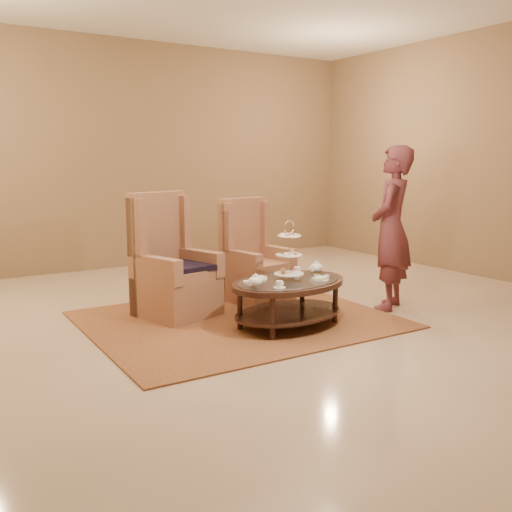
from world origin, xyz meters
TOP-DOWN VIEW (x-y plane):
  - ground at (0.00, 0.00)m, footprint 8.00×8.00m
  - ceiling at (0.00, 0.00)m, footprint 8.00×8.00m
  - wall_back at (0.00, 4.00)m, footprint 8.00×0.04m
  - rug at (-0.16, 0.39)m, footprint 3.08×2.57m
  - tea_table at (0.16, -0.09)m, footprint 1.44×1.11m
  - armchair_left at (-0.67, 0.95)m, footprint 0.91×0.93m
  - armchair_right at (0.44, 1.06)m, footprint 0.77×0.78m
  - person at (1.56, -0.09)m, footprint 0.80×0.74m

SIDE VIEW (x-z plane):
  - ground at x=0.00m, z-range 0.00..0.00m
  - ceiling at x=0.00m, z-range -0.01..0.01m
  - rug at x=-0.16m, z-range 0.00..0.02m
  - tea_table at x=0.16m, z-range -0.15..0.94m
  - armchair_right at x=0.44m, z-range -0.20..1.03m
  - armchair_left at x=-0.67m, z-range -0.22..1.12m
  - person at x=1.56m, z-range 0.00..1.85m
  - wall_back at x=0.00m, z-range 0.00..3.50m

